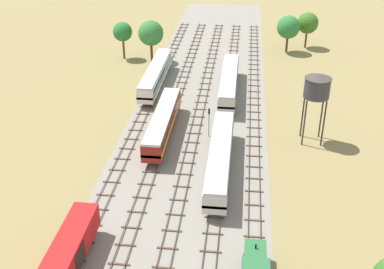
{
  "coord_description": "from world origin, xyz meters",
  "views": [
    {
      "loc": [
        7.23,
        -11.54,
        36.17
      ],
      "look_at": [
        0.0,
        52.45,
        1.5
      ],
      "focal_mm": 44.98,
      "sensor_mm": 36.0,
      "label": 1
    }
  ],
  "objects": [
    {
      "name": "diesel_railcar_left_midfar",
      "position": [
        -4.74,
        54.07,
        2.6
      ],
      "size": [
        2.96,
        20.5,
        3.8
      ],
      "color": "maroon",
      "rests_on": "ground"
    },
    {
      "name": "passenger_coach_centre_mid",
      "position": [
        4.74,
        44.61,
        2.61
      ],
      "size": [
        2.96,
        22.0,
        3.8
      ],
      "color": "beige",
      "rests_on": "ground"
    },
    {
      "name": "ballast_bed",
      "position": [
        0.0,
        56.0,
        0.0
      ],
      "size": [
        22.97,
        176.0,
        0.01
      ],
      "primitive_type": "cube",
      "color": "gray",
      "rests_on": "ground"
    },
    {
      "name": "lineside_tree_3",
      "position": [
        -12.98,
        88.3,
        6.34
      ],
      "size": [
        5.44,
        5.44,
        9.09
      ],
      "color": "#4C331E",
      "rests_on": "ground"
    },
    {
      "name": "track_left",
      "position": [
        -4.74,
        57.0,
        0.14
      ],
      "size": [
        2.4,
        126.0,
        0.29
      ],
      "color": "#47382D",
      "rests_on": "ground"
    },
    {
      "name": "lineside_tree_1",
      "position": [
        16.94,
        97.94,
        5.91
      ],
      "size": [
        5.22,
        5.22,
        8.55
      ],
      "color": "#4C331E",
      "rests_on": "ground"
    },
    {
      "name": "freight_boxcar_far_left_nearest",
      "position": [
        -9.48,
        23.68,
        2.45
      ],
      "size": [
        2.87,
        14.0,
        3.6
      ],
      "color": "red",
      "rests_on": "ground"
    },
    {
      "name": "ground_plane",
      "position": [
        0.0,
        56.0,
        0.0
      ],
      "size": [
        480.0,
        480.0,
        0.0
      ],
      "primitive_type": "plane",
      "color": "olive"
    },
    {
      "name": "water_tower",
      "position": [
        18.14,
        55.29,
        8.96
      ],
      "size": [
        3.97,
        3.97,
        10.88
      ],
      "color": "#2D2826",
      "rests_on": "ground"
    },
    {
      "name": "lineside_tree_4",
      "position": [
        21.63,
        101.9,
        5.92
      ],
      "size": [
        4.94,
        4.94,
        8.42
      ],
      "color": "#4C331E",
      "rests_on": "ground"
    },
    {
      "name": "track_far_left",
      "position": [
        -9.48,
        57.0,
        0.14
      ],
      "size": [
        2.4,
        126.0,
        0.29
      ],
      "color": "#47382D",
      "rests_on": "ground"
    },
    {
      "name": "track_centre_right",
      "position": [
        9.48,
        57.0,
        0.14
      ],
      "size": [
        2.4,
        126.0,
        0.29
      ],
      "color": "#47382D",
      "rests_on": "ground"
    },
    {
      "name": "passenger_coach_far_left_farther",
      "position": [
        -9.48,
        74.2,
        2.61
      ],
      "size": [
        2.96,
        22.0,
        3.8
      ],
      "color": "white",
      "rests_on": "ground"
    },
    {
      "name": "passenger_coach_centre_far",
      "position": [
        4.74,
        72.08,
        2.61
      ],
      "size": [
        2.96,
        22.0,
        3.8
      ],
      "color": "beige",
      "rests_on": "ground"
    },
    {
      "name": "track_centre",
      "position": [
        4.74,
        57.0,
        0.14
      ],
      "size": [
        2.4,
        126.0,
        0.29
      ],
      "color": "#47382D",
      "rests_on": "ground"
    },
    {
      "name": "signal_post_nearest",
      "position": [
        2.37,
        54.91,
        3.16
      ],
      "size": [
        0.28,
        0.47,
        4.93
      ],
      "color": "gray",
      "rests_on": "ground"
    },
    {
      "name": "lineside_tree_0",
      "position": [
        -19.51,
        89.42,
        6.1
      ],
      "size": [
        4.23,
        4.23,
        8.26
      ],
      "color": "#4C331E",
      "rests_on": "ground"
    },
    {
      "name": "track_centre_left",
      "position": [
        0.0,
        57.0,
        0.14
      ],
      "size": [
        2.4,
        126.0,
        0.29
      ],
      "color": "#47382D",
      "rests_on": "ground"
    }
  ]
}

